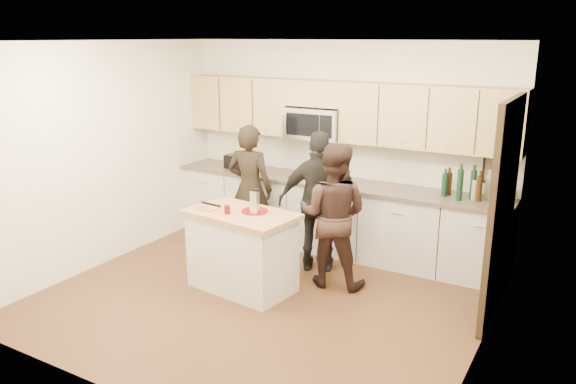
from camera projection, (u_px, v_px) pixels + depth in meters
The scene contains 21 objects.
floor at pixel (263, 298), 6.09m from camera, with size 4.50×4.50×0.00m, color #512F1B.
room_shell at pixel (261, 141), 5.63m from camera, with size 4.52×4.02×2.71m.
back_cabinetry at pixel (331, 215), 7.38m from camera, with size 4.50×0.66×0.94m.
upper_cabinetry at pixel (341, 110), 7.11m from camera, with size 4.50×0.33×0.75m.
microwave at pixel (315, 123), 7.30m from camera, with size 0.76×0.41×0.40m.
doorway at pixel (504, 205), 5.46m from camera, with size 0.06×1.25×2.20m.
framed_picture at pixel (496, 168), 6.47m from camera, with size 0.30×0.03×0.38m.
dish_towel at pixel (262, 185), 7.59m from camera, with size 0.34×0.60×0.48m.
island at pixel (242, 250), 6.21m from camera, with size 1.27×0.83×0.90m.
red_plate at pixel (255, 211), 6.10m from camera, with size 0.29×0.29×0.02m, color maroon.
box_grater at pixel (255, 201), 5.97m from camera, with size 0.10×0.07×0.27m.
drink_glass at pixel (227, 210), 6.02m from camera, with size 0.07×0.07×0.09m, color maroon.
cutting_board at pixel (208, 208), 6.20m from camera, with size 0.25×0.18×0.02m, color #BB7D4E.
tongs at pixel (211, 204), 6.28m from camera, with size 0.28×0.03×0.02m, color black.
knife at pixel (202, 207), 6.18m from camera, with size 0.18×0.02×0.01m, color silver.
toaster at pixel (237, 162), 7.92m from camera, with size 0.30×0.23×0.19m.
bottle_cluster at pixel (467, 184), 6.41m from camera, with size 0.54×0.30×0.42m.
orchid at pixel (505, 180), 6.19m from camera, with size 0.30×0.24×0.54m, color #346B2B.
woman_left at pixel (250, 189), 7.25m from camera, with size 0.61×0.40×1.68m, color black.
woman_center at pixel (333, 215), 6.24m from camera, with size 0.80×0.62×1.64m, color black.
woman_right at pixel (320, 202), 6.64m from camera, with size 1.00×0.41×1.70m, color black.
Camera 1 is at (3.02, -4.68, 2.75)m, focal length 35.00 mm.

